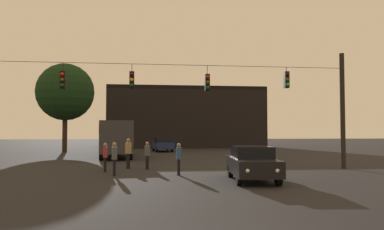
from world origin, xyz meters
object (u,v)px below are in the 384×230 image
at_px(pedestrian_near_bus, 128,151).
at_px(car_far_left, 163,144).
at_px(car_near_right, 252,163).
at_px(pedestrian_crossing_right, 147,154).
at_px(tree_left_silhouette, 65,92).
at_px(pedestrian_trailing, 179,157).
at_px(pedestrian_crossing_left, 114,157).
at_px(pedestrian_crossing_center, 105,156).
at_px(city_bus, 115,135).

bearing_deg(pedestrian_near_bus, car_far_left, 81.48).
height_order(car_near_right, pedestrian_near_bus, pedestrian_near_bus).
relative_size(pedestrian_crossing_right, tree_left_silhouette, 0.17).
xyz_separation_m(pedestrian_crossing_right, tree_left_silhouette, (-8.60, 19.67, 5.49)).
bearing_deg(pedestrian_trailing, pedestrian_crossing_left, 178.05).
bearing_deg(pedestrian_crossing_left, pedestrian_crossing_right, 62.85).
height_order(pedestrian_crossing_center, pedestrian_crossing_right, pedestrian_crossing_right).
bearing_deg(city_bus, pedestrian_near_bus, -81.60).
relative_size(pedestrian_crossing_center, tree_left_silhouette, 0.16).
height_order(car_near_right, pedestrian_trailing, pedestrian_trailing).
height_order(pedestrian_crossing_left, pedestrian_crossing_center, pedestrian_crossing_left).
distance_m(pedestrian_trailing, tree_left_silhouette, 25.66).
bearing_deg(car_near_right, pedestrian_crossing_left, 156.68).
height_order(car_far_left, pedestrian_trailing, pedestrian_trailing).
bearing_deg(car_far_left, tree_left_silhouette, 179.78).
xyz_separation_m(pedestrian_crossing_right, pedestrian_near_bus, (-1.10, 0.56, 0.12)).
bearing_deg(city_bus, pedestrian_crossing_right, -76.77).
distance_m(pedestrian_crossing_right, pedestrian_near_bus, 1.24).
distance_m(car_near_right, tree_left_silhouette, 29.22).
xyz_separation_m(car_near_right, pedestrian_trailing, (-3.02, 2.55, 0.10)).
relative_size(car_near_right, pedestrian_crossing_center, 2.87).
bearing_deg(pedestrian_trailing, pedestrian_crossing_right, 115.25).
xyz_separation_m(car_near_right, pedestrian_near_bus, (-5.66, 6.37, 0.21)).
distance_m(car_near_right, pedestrian_crossing_center, 8.25).
relative_size(car_near_right, pedestrian_near_bus, 2.53).
distance_m(pedestrian_crossing_left, pedestrian_crossing_right, 3.54).
relative_size(city_bus, tree_left_silhouette, 1.19).
relative_size(pedestrian_crossing_left, pedestrian_crossing_right, 1.04).
bearing_deg(tree_left_silhouette, city_bus, -53.74).
xyz_separation_m(pedestrian_crossing_center, pedestrian_trailing, (3.79, -2.09, 0.03)).
bearing_deg(pedestrian_crossing_left, pedestrian_crossing_center, 107.93).
bearing_deg(city_bus, car_far_left, 60.44).
distance_m(city_bus, car_near_right, 19.00).
height_order(city_bus, pedestrian_trailing, city_bus).
height_order(pedestrian_crossing_left, pedestrian_crossing_right, pedestrian_crossing_left).
relative_size(car_near_right, pedestrian_crossing_left, 2.73).
bearing_deg(pedestrian_trailing, car_near_right, -40.21).
bearing_deg(car_far_left, car_near_right, -83.71).
bearing_deg(pedestrian_crossing_center, car_near_right, -34.29).
xyz_separation_m(car_far_left, pedestrian_near_bus, (-2.86, -19.07, 0.21)).
relative_size(city_bus, pedestrian_near_bus, 6.35).
xyz_separation_m(pedestrian_crossing_center, pedestrian_near_bus, (1.15, 1.73, 0.14)).
distance_m(car_far_left, pedestrian_crossing_center, 21.18).
xyz_separation_m(city_bus, pedestrian_crossing_left, (1.13, -14.85, -0.95)).
relative_size(pedestrian_crossing_right, pedestrian_trailing, 0.98).
xyz_separation_m(car_far_left, tree_left_silhouette, (-10.35, 0.04, 5.58)).
bearing_deg(pedestrian_crossing_right, pedestrian_crossing_center, -152.71).
height_order(pedestrian_crossing_center, pedestrian_trailing, pedestrian_trailing).
xyz_separation_m(pedestrian_near_bus, tree_left_silhouette, (-7.49, 19.11, 5.37)).
distance_m(pedestrian_crossing_right, pedestrian_trailing, 3.60).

